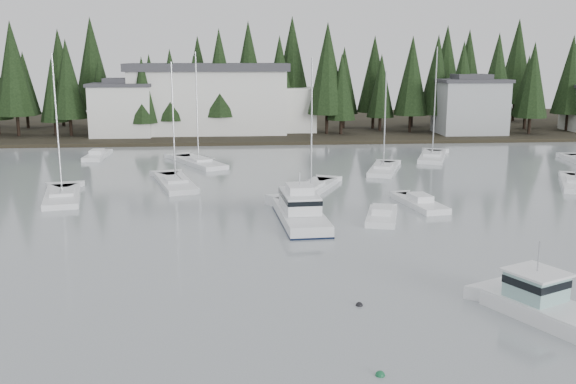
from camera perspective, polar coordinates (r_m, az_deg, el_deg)
The scene contains 19 objects.
far_shore_land at distance 118.44m, azimuth -4.27°, elevation 5.90°, with size 240.00×54.00×1.00m, color black.
conifer_treeline at distance 107.51m, azimuth -4.22°, elevation 5.28°, with size 200.00×22.00×20.00m, color black, non-canonical shape.
house_west at distance 101.54m, azimuth -14.51°, elevation 7.19°, with size 9.54×7.42×8.75m.
house_east_a at distance 105.71m, azimuth 15.87°, elevation 7.42°, with size 10.60×8.48×9.25m.
harbor_inn at distance 103.36m, azimuth -5.91°, elevation 8.20°, with size 29.50×11.50×10.90m.
cabin_cruiser_center at distance 49.29m, azimuth 1.09°, elevation -1.88°, with size 3.76×10.25×4.33m.
lobster_boat_teal at distance 33.60m, azimuth 22.61°, elevation -9.80°, with size 5.73×8.05×4.25m.
sailboat_0 at distance 64.09m, azimuth -9.96°, elevation 0.64°, with size 5.23×10.37×12.48m.
sailboat_1 at distance 81.69m, azimuth 12.70°, elevation 2.96°, with size 6.05×9.81×14.14m.
sailboat_2 at distance 76.31m, azimuth -7.95°, elevation 2.51°, with size 7.27×10.62×13.50m.
sailboat_6 at distance 60.26m, azimuth 2.06°, elevation 0.11°, with size 6.36×9.94×12.88m.
sailboat_8 at distance 60.56m, azimuth -19.41°, elevation -0.52°, with size 4.78×9.62×13.26m.
sailboat_9 at distance 69.01m, azimuth 24.13°, elevation 0.60°, with size 5.94×9.17×14.84m.
sailboat_11 at distance 71.65m, azimuth 8.47°, elevation 1.88°, with size 5.30×8.97×11.49m.
runabout_1 at distance 55.51m, azimuth 11.64°, elevation -1.10°, with size 3.35×7.23×1.42m.
runabout_3 at distance 83.90m, azimuth -16.61°, elevation 3.02°, with size 2.39×7.05×1.42m.
runabout_4 at distance 50.44m, azimuth 8.34°, elevation -2.29°, with size 3.71×6.20×1.42m.
mooring_buoy_green at distance 26.78m, azimuth 8.19°, elevation -15.84°, with size 0.40×0.40×0.40m, color #145933.
mooring_buoy_dark at distance 33.37m, azimuth 6.35°, elevation -10.00°, with size 0.37×0.37×0.37m, color black.
Camera 1 is at (-0.87, -20.78, 12.43)m, focal length 40.00 mm.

